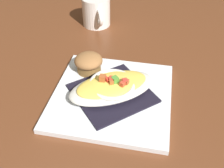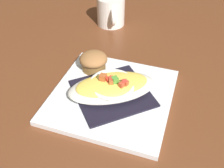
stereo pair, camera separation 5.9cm
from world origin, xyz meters
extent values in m
plane|color=brown|center=(0.00, 0.00, 0.00)|extent=(2.60, 2.60, 0.00)
cube|color=white|center=(0.00, 0.00, 0.01)|extent=(0.27, 0.27, 0.01)
cube|color=black|center=(0.00, 0.00, 0.02)|extent=(0.23, 0.23, 0.01)
ellipsoid|color=silver|center=(0.00, 0.00, 0.03)|extent=(0.22, 0.19, 0.03)
torus|color=silver|center=(0.00, 0.00, 0.04)|extent=(0.15, 0.15, 0.01)
ellipsoid|color=#F5D053|center=(0.00, 0.00, 0.04)|extent=(0.18, 0.16, 0.01)
cube|color=#539C36|center=(-0.01, 0.00, 0.06)|extent=(0.02, 0.02, 0.01)
cube|color=#AC5B2B|center=(0.00, 0.01, 0.05)|extent=(0.01, 0.01, 0.01)
cube|color=#CE492E|center=(-0.02, 0.01, 0.05)|extent=(0.01, 0.01, 0.01)
cube|color=red|center=(0.02, -0.01, 0.05)|extent=(0.01, 0.01, 0.01)
cube|color=#AB5431|center=(0.00, 0.00, 0.06)|extent=(0.01, 0.01, 0.01)
cube|color=#C94333|center=(0.00, 0.00, 0.06)|extent=(0.02, 0.02, 0.01)
cube|color=red|center=(0.01, 0.00, 0.05)|extent=(0.01, 0.01, 0.01)
cube|color=#B5582C|center=(0.02, 0.00, 0.06)|extent=(0.01, 0.01, 0.01)
cube|color=#B5502F|center=(-0.03, 0.00, 0.05)|extent=(0.01, 0.01, 0.01)
cube|color=red|center=(-0.03, 0.00, 0.06)|extent=(0.01, 0.01, 0.01)
cube|color=red|center=(0.00, 0.00, 0.06)|extent=(0.01, 0.01, 0.01)
cylinder|color=olive|center=(0.07, -0.07, 0.02)|extent=(0.06, 0.06, 0.02)
ellipsoid|color=#9B663A|center=(0.07, -0.07, 0.04)|extent=(0.07, 0.07, 0.03)
ellipsoid|color=#4C0F23|center=(0.07, -0.07, 0.05)|extent=(0.03, 0.03, 0.01)
cylinder|color=white|center=(0.12, -0.34, 0.05)|extent=(0.09, 0.09, 0.09)
torus|color=white|center=(0.10, -0.30, 0.05)|extent=(0.03, 0.05, 0.05)
cylinder|color=#4C2D14|center=(0.12, -0.34, 0.02)|extent=(0.08, 0.08, 0.04)
camera|label=1|loc=(-0.09, 0.44, 0.43)|focal=42.17mm
camera|label=2|loc=(-0.14, 0.42, 0.43)|focal=42.17mm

